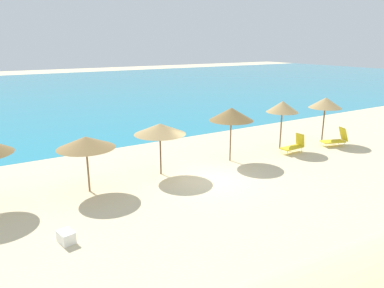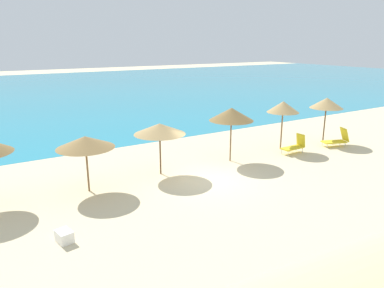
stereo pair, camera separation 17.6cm
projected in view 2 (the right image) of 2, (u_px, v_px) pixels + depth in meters
The scene contains 10 objects.
ground_plane at pixel (209, 179), 17.37m from camera, with size 160.00×160.00×0.00m, color beige.
sea_water at pixel (50, 91), 48.30m from camera, with size 160.00×60.77×0.01m, color teal.
beach_umbrella_1 at pixel (85, 142), 15.36m from camera, with size 2.48×2.48×2.49m.
beach_umbrella_2 at pixel (160, 129), 17.40m from camera, with size 2.51×2.51×2.57m.
beach_umbrella_3 at pixel (231, 114), 19.32m from camera, with size 2.40×2.40×2.97m.
beach_umbrella_4 at pixel (283, 107), 21.49m from camera, with size 1.91×1.91×2.96m.
beach_umbrella_5 at pixel (327, 103), 23.04m from camera, with size 2.08×2.08×2.93m.
lounge_chair_0 at pixel (337, 139), 22.69m from camera, with size 1.73×1.18×1.17m.
lounge_chair_1 at pixel (295, 145), 21.35m from camera, with size 1.49×0.63×1.10m.
cooler_box at pixel (64, 236), 11.84m from camera, with size 0.59×0.43×0.39m, color white.
Camera 2 is at (-9.23, -13.42, 6.32)m, focal length 33.80 mm.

